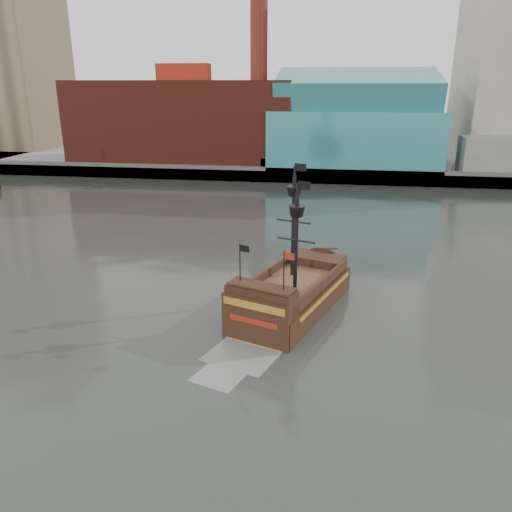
# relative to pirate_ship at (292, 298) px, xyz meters

# --- Properties ---
(ground) EXTENTS (400.00, 400.00, 0.00)m
(ground) POSITION_rel_pirate_ship_xyz_m (-4.07, -10.43, -1.07)
(ground) COLOR #262823
(ground) RESTS_ON ground
(promenade_far) EXTENTS (220.00, 60.00, 2.00)m
(promenade_far) POSITION_rel_pirate_ship_xyz_m (-4.07, 81.57, -0.07)
(promenade_far) COLOR slate
(promenade_far) RESTS_ON ground
(seawall) EXTENTS (220.00, 1.00, 2.60)m
(seawall) POSITION_rel_pirate_ship_xyz_m (-4.07, 52.07, 0.23)
(seawall) COLOR #4C4C49
(seawall) RESTS_ON ground
(skyline) EXTENTS (149.00, 45.00, 62.00)m
(skyline) POSITION_rel_pirate_ship_xyz_m (1.14, 74.14, 23.49)
(skyline) COLOR #7D694B
(skyline) RESTS_ON promenade_far
(pirate_ship) EXTENTS (9.65, 16.37, 11.76)m
(pirate_ship) POSITION_rel_pirate_ship_xyz_m (0.00, 0.00, 0.00)
(pirate_ship) COLOR black
(pirate_ship) RESTS_ON ground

